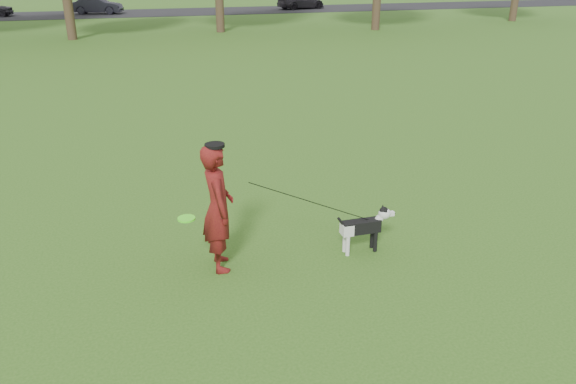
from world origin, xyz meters
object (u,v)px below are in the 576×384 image
object	(u,v)px
car_mid	(97,6)
man	(218,208)
dog	(365,225)
car_right	(301,1)

from	to	relation	value
car_mid	man	bearing A→B (deg)	-161.16
dog	car_mid	distance (m)	40.19
man	dog	distance (m)	2.15
dog	car_mid	xyz separation A→B (m)	(-4.41, 39.94, 0.20)
man	car_mid	size ratio (longest dim) A/B	0.49
man	car_right	distance (m)	42.10
car_mid	car_right	world-z (taller)	car_mid
man	dog	size ratio (longest dim) A/B	1.97
man	car_right	xyz separation A→B (m)	(13.76, 39.79, -0.28)
car_right	dog	bearing A→B (deg)	148.84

